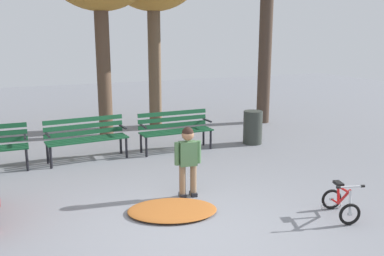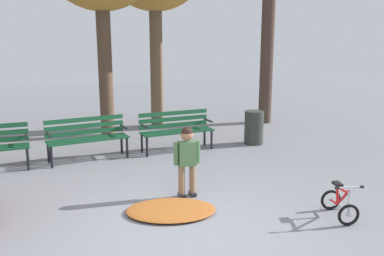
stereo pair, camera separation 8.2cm
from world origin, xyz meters
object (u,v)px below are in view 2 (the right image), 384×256
(kids_bicycle, at_px, (339,204))
(trash_bin, at_px, (254,127))
(park_bench_right, at_px, (176,127))
(park_bench_left, at_px, (87,135))
(child_standing, at_px, (187,156))

(kids_bicycle, distance_m, trash_bin, 4.08)
(trash_bin, bearing_deg, park_bench_right, 172.89)
(park_bench_left, distance_m, child_standing, 2.87)
(kids_bicycle, bearing_deg, trash_bin, 74.08)
(child_standing, distance_m, trash_bin, 3.62)
(park_bench_left, xyz_separation_m, trash_bin, (3.77, -0.31, -0.12))
(park_bench_right, xyz_separation_m, child_standing, (-0.86, -2.60, 0.15))
(park_bench_right, bearing_deg, park_bench_left, 177.75)
(park_bench_right, height_order, child_standing, child_standing)
(park_bench_right, relative_size, kids_bicycle, 2.57)
(kids_bicycle, bearing_deg, park_bench_left, 122.07)
(park_bench_left, distance_m, trash_bin, 3.78)
(park_bench_left, distance_m, kids_bicycle, 5.00)
(child_standing, distance_m, kids_bicycle, 2.29)
(park_bench_right, distance_m, trash_bin, 1.88)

